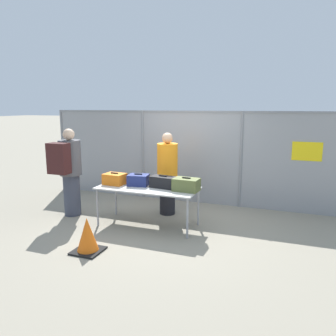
{
  "coord_description": "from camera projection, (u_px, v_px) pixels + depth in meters",
  "views": [
    {
      "loc": [
        2.22,
        -5.77,
        2.31
      ],
      "look_at": [
        -0.08,
        0.44,
        1.05
      ],
      "focal_mm": 35.0,
      "sensor_mm": 36.0,
      "label": 1
    }
  ],
  "objects": [
    {
      "name": "fence_section",
      "position": [
        190.0,
        155.0,
        7.83
      ],
      "size": [
        7.39,
        0.07,
        2.2
      ],
      "color": "gray",
      "rests_on": "ground_plane"
    },
    {
      "name": "traffic_cone",
      "position": [
        87.0,
        236.0,
        5.22
      ],
      "size": [
        0.45,
        0.45,
        0.57
      ],
      "color": "black",
      "rests_on": "ground_plane"
    },
    {
      "name": "suitcase_black",
      "position": [
        163.0,
        182.0,
        6.28
      ],
      "size": [
        0.51,
        0.31,
        0.24
      ],
      "color": "black",
      "rests_on": "inspection_table"
    },
    {
      "name": "ground_plane",
      "position": [
        164.0,
        224.0,
        6.51
      ],
      "size": [
        120.0,
        120.0,
        0.0
      ],
      "primitive_type": "plane",
      "color": "gray"
    },
    {
      "name": "suitcase_navy",
      "position": [
        138.0,
        180.0,
        6.46
      ],
      "size": [
        0.43,
        0.36,
        0.24
      ],
      "color": "navy",
      "rests_on": "inspection_table"
    },
    {
      "name": "utility_trailer",
      "position": [
        279.0,
        178.0,
        8.79
      ],
      "size": [
        3.45,
        2.2,
        0.69
      ],
      "color": "#4C6B47",
      "rests_on": "ground_plane"
    },
    {
      "name": "suitcase_orange",
      "position": [
        115.0,
        179.0,
        6.55
      ],
      "size": [
        0.43,
        0.34,
        0.24
      ],
      "color": "orange",
      "rests_on": "inspection_table"
    },
    {
      "name": "security_worker_near",
      "position": [
        167.0,
        173.0,
        6.96
      ],
      "size": [
        0.44,
        0.44,
        1.76
      ],
      "rotation": [
        0.0,
        0.0,
        3.3
      ],
      "color": "black",
      "rests_on": "ground_plane"
    },
    {
      "name": "traveler_hooded",
      "position": [
        69.0,
        169.0,
        6.81
      ],
      "size": [
        0.46,
        0.71,
        1.85
      ],
      "rotation": [
        0.0,
        0.0,
        0.4
      ],
      "color": "#383D4C",
      "rests_on": "ground_plane"
    },
    {
      "name": "suitcase_olive",
      "position": [
        186.0,
        185.0,
        6.04
      ],
      "size": [
        0.49,
        0.34,
        0.26
      ],
      "color": "#566033",
      "rests_on": "inspection_table"
    },
    {
      "name": "inspection_table",
      "position": [
        148.0,
        190.0,
        6.32
      ],
      "size": [
        1.95,
        0.84,
        0.76
      ],
      "color": "#B2B2AD",
      "rests_on": "ground_plane"
    }
  ]
}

